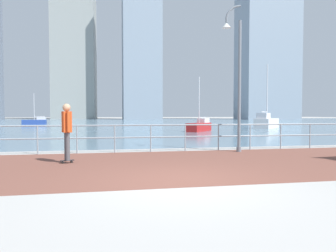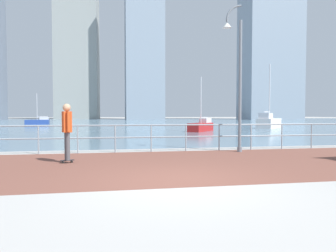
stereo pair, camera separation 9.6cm
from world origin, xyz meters
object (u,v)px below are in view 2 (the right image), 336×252
object	(u,v)px
skateboarder	(67,127)
sailboat_red	(38,121)
lamppost	(236,71)
sailboat_gray	(269,122)
sailboat_blue	(201,126)

from	to	relation	value
skateboarder	sailboat_red	size ratio (longest dim) A/B	0.40
sailboat_red	lamppost	bearing A→B (deg)	-65.43
skateboarder	sailboat_gray	distance (m)	26.49
skateboarder	sailboat_blue	bearing A→B (deg)	60.72
lamppost	skateboarder	xyz separation A→B (m)	(-6.11, -1.65, -2.08)
lamppost	sailboat_gray	world-z (taller)	sailboat_gray
sailboat_gray	lamppost	bearing A→B (deg)	-121.87
lamppost	skateboarder	bearing A→B (deg)	-164.85
sailboat_gray	sailboat_red	size ratio (longest dim) A/B	1.50
sailboat_red	sailboat_blue	xyz separation A→B (m)	(18.62, -20.84, 0.02)
sailboat_gray	sailboat_blue	xyz separation A→B (m)	(-8.67, -4.25, -0.20)
sailboat_gray	sailboat_red	bearing A→B (deg)	148.71
skateboarder	sailboat_red	world-z (taller)	sailboat_red
skateboarder	lamppost	bearing A→B (deg)	15.15
lamppost	sailboat_blue	world-z (taller)	lamppost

